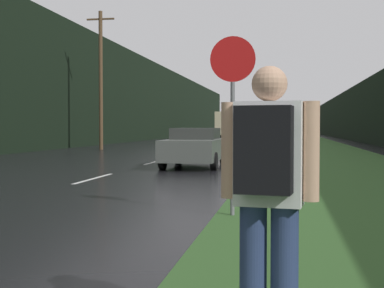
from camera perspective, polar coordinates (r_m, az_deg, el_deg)
grass_verge at (r=39.83m, az=12.54°, el=-0.25°), size 6.00×240.00×0.02m
lane_stripe_c at (r=15.22m, az=-10.41°, el=-3.63°), size 0.12×3.00×0.01m
lane_stripe_d at (r=21.90m, az=-4.06°, el=-1.93°), size 0.12×3.00×0.01m
treeline_far_side at (r=52.16m, az=-7.38°, el=5.04°), size 2.00×140.00×8.69m
treeline_near_side at (r=50.39m, az=18.86°, el=3.28°), size 2.00×140.00×5.57m
utility_pole_far at (r=34.43m, az=-9.70°, el=6.90°), size 1.80×0.24×8.71m
stop_sign at (r=8.64m, az=4.36°, el=4.26°), size 0.73×0.07×2.90m
hitchhiker_with_backpack at (r=3.50m, az=8.12°, el=-4.63°), size 0.64×0.47×1.85m
car_passing_near at (r=19.25m, az=0.32°, el=-0.32°), size 1.95×4.39×1.40m
delivery_truck at (r=69.19m, az=3.75°, el=2.11°), size 2.48×7.48×3.30m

